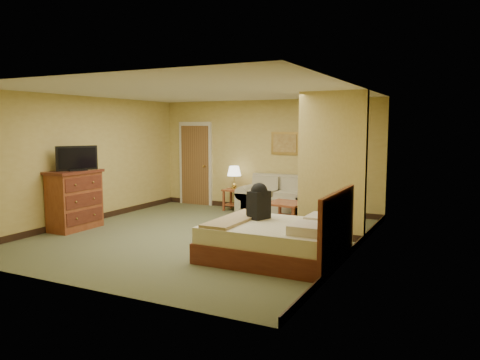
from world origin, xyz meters
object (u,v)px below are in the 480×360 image
Objects in this scene: loveseat at (278,202)px; dresser at (75,200)px; bed at (278,240)px; coffee_table at (286,209)px.

dresser reaches higher than loveseat.
loveseat is at bearing 112.07° from bed.
dresser reaches higher than bed.
dresser is at bearing -133.01° from loveseat.
coffee_table is 0.41× the size of bed.
loveseat is 1.54× the size of dresser.
dresser is (-2.95, -3.16, 0.29)m from loveseat.
coffee_table is (0.58, -0.97, 0.05)m from loveseat.
bed is (1.35, -3.32, 0.01)m from loveseat.
loveseat is at bearing 46.99° from dresser.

